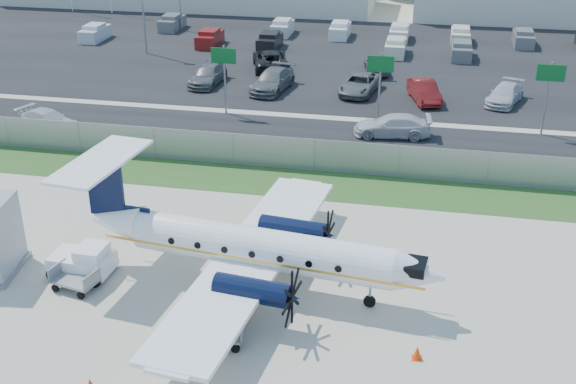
% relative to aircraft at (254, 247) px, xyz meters
% --- Properties ---
extents(ground, '(170.00, 170.00, 0.00)m').
position_rel_aircraft_xyz_m(ground, '(0.49, -1.02, -1.97)').
color(ground, beige).
rests_on(ground, ground).
extents(grass_verge, '(170.00, 4.00, 0.02)m').
position_rel_aircraft_xyz_m(grass_verge, '(0.49, 10.98, -1.96)').
color(grass_verge, '#2D561E').
rests_on(grass_verge, ground).
extents(access_road, '(170.00, 8.00, 0.02)m').
position_rel_aircraft_xyz_m(access_road, '(0.49, 17.98, -1.96)').
color(access_road, black).
rests_on(access_road, ground).
extents(parking_lot, '(170.00, 32.00, 0.02)m').
position_rel_aircraft_xyz_m(parking_lot, '(0.49, 38.98, -1.96)').
color(parking_lot, black).
rests_on(parking_lot, ground).
extents(perimeter_fence, '(120.00, 0.06, 1.99)m').
position_rel_aircraft_xyz_m(perimeter_fence, '(0.49, 12.98, -0.97)').
color(perimeter_fence, gray).
rests_on(perimeter_fence, ground).
extents(sign_left, '(1.80, 0.26, 5.00)m').
position_rel_aircraft_xyz_m(sign_left, '(-7.51, 21.89, 1.64)').
color(sign_left, gray).
rests_on(sign_left, ground).
extents(sign_mid, '(1.80, 0.26, 5.00)m').
position_rel_aircraft_xyz_m(sign_mid, '(3.49, 21.89, 1.64)').
color(sign_mid, gray).
rests_on(sign_mid, ground).
extents(sign_right, '(1.80, 0.26, 5.00)m').
position_rel_aircraft_xyz_m(sign_right, '(14.49, 21.89, 1.64)').
color(sign_right, gray).
rests_on(sign_right, ground).
extents(aircraft, '(16.62, 16.35, 5.10)m').
position_rel_aircraft_xyz_m(aircraft, '(0.00, 0.00, 0.00)').
color(aircraft, white).
rests_on(aircraft, ground).
extents(pushback_tug, '(2.79, 2.05, 1.47)m').
position_rel_aircraft_xyz_m(pushback_tug, '(-7.71, -0.55, -1.27)').
color(pushback_tug, white).
rests_on(pushback_tug, ground).
extents(baggage_cart_near, '(2.17, 1.57, 1.03)m').
position_rel_aircraft_xyz_m(baggage_cart_near, '(-7.58, -1.77, -1.49)').
color(baggage_cart_near, gray).
rests_on(baggage_cart_near, ground).
extents(baggage_cart_far, '(2.04, 1.36, 1.01)m').
position_rel_aircraft_xyz_m(baggage_cart_far, '(-0.35, -4.21, -1.50)').
color(baggage_cart_far, gray).
rests_on(baggage_cart_far, ground).
extents(cone_nose, '(0.38, 0.38, 0.55)m').
position_rel_aircraft_xyz_m(cone_nose, '(7.18, -3.68, -1.71)').
color(cone_nose, '#F63F07').
rests_on(cone_nose, ground).
extents(cone_starboard_wing, '(0.34, 0.34, 0.48)m').
position_rel_aircraft_xyz_m(cone_starboard_wing, '(-5.38, 2.56, -1.74)').
color(cone_starboard_wing, '#F63F07').
rests_on(cone_starboard_wing, ground).
extents(road_car_west, '(5.17, 3.50, 1.39)m').
position_rel_aircraft_xyz_m(road_car_west, '(-18.39, 16.20, -1.97)').
color(road_car_west, silver).
rests_on(road_car_west, ground).
extents(road_car_mid, '(5.26, 2.52, 1.48)m').
position_rel_aircraft_xyz_m(road_car_mid, '(4.63, 19.67, -1.97)').
color(road_car_mid, silver).
rests_on(road_car_mid, ground).
extents(parked_car_a, '(2.34, 5.25, 1.50)m').
position_rel_aircraft_xyz_m(parked_car_a, '(-10.92, 28.65, -1.97)').
color(parked_car_a, '#595B5E').
rests_on(parked_car_a, ground).
extents(parked_car_b, '(3.08, 5.92, 1.64)m').
position_rel_aircraft_xyz_m(parked_car_b, '(-5.39, 28.05, -1.97)').
color(parked_car_b, '#595B5E').
rests_on(parked_car_b, ground).
extents(parked_car_c, '(3.26, 5.65, 1.48)m').
position_rel_aircraft_xyz_m(parked_car_c, '(1.50, 28.67, -1.97)').
color(parked_car_c, '#595B5E').
rests_on(parked_car_c, ground).
extents(parked_car_d, '(2.94, 5.04, 1.57)m').
position_rel_aircraft_xyz_m(parked_car_d, '(6.51, 27.67, -1.97)').
color(parked_car_d, maroon).
rests_on(parked_car_d, ground).
extents(parked_car_e, '(3.46, 5.28, 1.42)m').
position_rel_aircraft_xyz_m(parked_car_e, '(12.49, 28.32, -1.97)').
color(parked_car_e, silver).
rests_on(parked_car_e, ground).
extents(parked_car_f, '(4.49, 6.73, 1.72)m').
position_rel_aircraft_xyz_m(parked_car_f, '(-6.88, 33.98, -1.97)').
color(parked_car_f, black).
rests_on(parked_car_f, ground).
extents(parked_car_g, '(2.69, 4.92, 1.35)m').
position_rel_aircraft_xyz_m(parked_car_g, '(2.30, 34.80, -1.97)').
color(parked_car_g, '#595B5E').
rests_on(parked_car_g, ground).
extents(far_parking_rows, '(56.00, 10.00, 1.60)m').
position_rel_aircraft_xyz_m(far_parking_rows, '(0.49, 43.98, -1.97)').
color(far_parking_rows, gray).
rests_on(far_parking_rows, ground).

